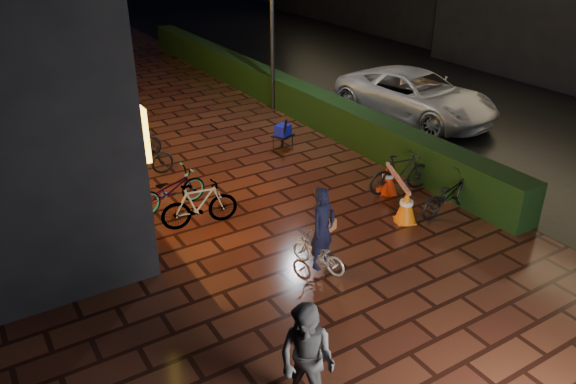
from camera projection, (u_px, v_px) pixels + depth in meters
ground at (336, 233)px, 11.27m from camera, size 80.00×80.00×0.00m
asphalt_road at (461, 98)px, 19.30m from camera, size 11.00×60.00×0.01m
hedge at (274, 88)px, 18.66m from camera, size 0.70×20.00×1.00m
bystander_person at (307, 360)px, 6.95m from camera, size 0.90×0.98×1.63m
van at (416, 95)px, 17.22m from camera, size 3.14×5.44×1.43m
lamp_post_hedge at (272, 24)px, 17.06m from camera, size 0.46×0.22×4.89m
lamp_post_sf at (101, 57)px, 13.77m from camera, size 0.45×0.15×4.67m
cyclist at (321, 240)px, 9.87m from camera, size 0.74×1.22×1.65m
traffic_barrier at (396, 191)px, 12.14m from camera, size 1.08×1.74×0.72m
cart_assembly at (283, 132)px, 15.02m from camera, size 0.64×0.69×0.97m
parked_bikes_storefront at (157, 173)px, 12.78m from camera, size 1.92×4.68×0.95m
parked_bikes_hedge at (426, 184)px, 12.25m from camera, size 1.87×2.00×0.95m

